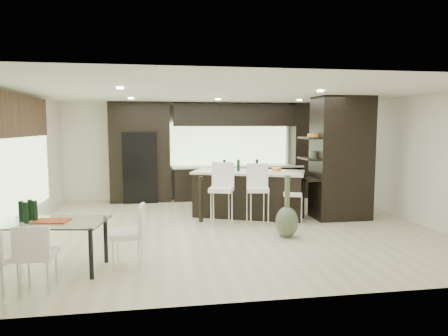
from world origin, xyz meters
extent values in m
plane|color=beige|center=(0.00, 0.00, 0.00)|extent=(8.00, 8.00, 0.00)
cube|color=white|center=(0.00, 3.50, 1.35)|extent=(8.00, 0.02, 2.70)
cube|color=white|center=(-4.00, 0.00, 1.35)|extent=(0.02, 7.00, 2.70)
cube|color=white|center=(4.00, 0.00, 1.35)|extent=(0.02, 7.00, 2.70)
cube|color=white|center=(0.00, 0.00, 2.70)|extent=(8.00, 7.00, 0.02)
cube|color=#B2D199|center=(-3.96, 0.20, 1.35)|extent=(0.04, 3.20, 1.90)
cube|color=#B2D199|center=(0.60, 3.46, 1.55)|extent=(3.40, 0.04, 1.20)
cube|color=brown|center=(-3.93, 0.20, 2.25)|extent=(0.08, 3.00, 0.80)
cube|color=white|center=(0.00, 0.25, 2.68)|extent=(4.00, 3.00, 0.02)
cube|color=black|center=(0.50, 3.17, 1.35)|extent=(6.80, 0.68, 2.70)
cube|color=black|center=(-1.90, 3.12, 0.95)|extent=(0.90, 0.68, 1.90)
cube|color=black|center=(2.60, 0.40, 1.35)|extent=(1.20, 0.80, 2.70)
cube|color=black|center=(0.63, 0.94, 0.52)|extent=(2.71, 1.92, 1.04)
cube|color=white|center=(-0.14, 0.08, 0.53)|extent=(0.59, 0.59, 1.06)
cube|color=white|center=(0.63, 0.08, 0.51)|extent=(0.53, 0.53, 1.03)
cube|color=white|center=(1.39, 0.12, 0.43)|extent=(0.47, 0.47, 0.86)
cube|color=black|center=(1.31, 1.79, 0.25)|extent=(1.34, 0.67, 0.50)
cube|color=white|center=(-2.89, -2.05, 0.35)|extent=(1.58, 1.05, 0.71)
cube|color=white|center=(-2.89, -2.76, 0.40)|extent=(0.45, 0.45, 0.80)
cube|color=white|center=(-1.85, -2.05, 0.42)|extent=(0.49, 0.49, 0.84)
camera|label=1|loc=(-1.35, -7.89, 2.05)|focal=32.00mm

